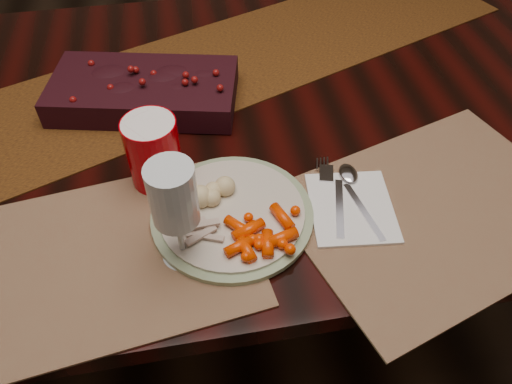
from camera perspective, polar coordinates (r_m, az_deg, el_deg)
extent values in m
plane|color=black|center=(1.62, -2.40, -11.86)|extent=(5.00, 5.00, 0.00)
cube|color=black|center=(1.32, -2.91, -3.56)|extent=(1.80, 1.00, 0.75)
cube|color=#523914|center=(1.16, -7.16, 13.32)|extent=(1.64, 0.92, 0.00)
cube|color=brown|center=(0.90, 19.86, -1.93)|extent=(0.57, 0.49, 0.00)
cube|color=olive|center=(0.82, -16.18, -7.08)|extent=(0.48, 0.38, 0.00)
cylinder|color=beige|center=(0.83, -2.73, -2.50)|extent=(0.34, 0.34, 0.02)
cube|color=white|center=(0.86, 10.84, -1.74)|extent=(0.16, 0.18, 0.01)
cylinder|color=#AA0008|center=(0.87, -11.64, 4.53)|extent=(0.11, 0.11, 0.13)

